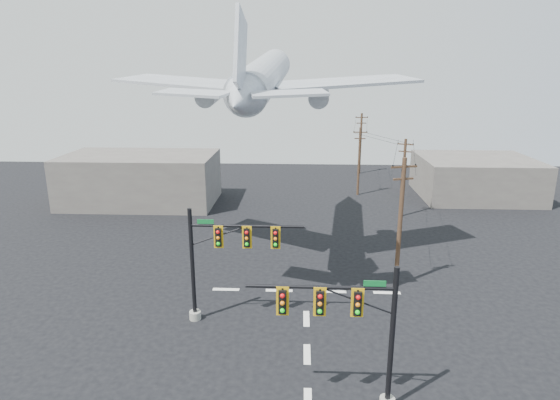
{
  "coord_description": "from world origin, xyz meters",
  "views": [
    {
      "loc": [
        -0.51,
        -19.74,
        16.03
      ],
      "look_at": [
        -1.62,
        5.0,
        9.03
      ],
      "focal_mm": 30.0,
      "sensor_mm": 36.0,
      "label": 1
    }
  ],
  "objects_px": {
    "utility_pole_a": "(400,221)",
    "signal_mast_near": "(355,331)",
    "airliner": "(263,77)",
    "utility_pole_b": "(403,177)",
    "utility_pole_c": "(359,160)",
    "utility_pole_d": "(361,142)",
    "signal_mast_far": "(220,259)"
  },
  "relations": [
    {
      "from": "signal_mast_far",
      "to": "utility_pole_b",
      "type": "relative_size",
      "value": 0.88
    },
    {
      "from": "utility_pole_c",
      "to": "airliner",
      "type": "bearing_deg",
      "value": -113.82
    },
    {
      "from": "utility_pole_a",
      "to": "signal_mast_near",
      "type": "bearing_deg",
      "value": -125.04
    },
    {
      "from": "signal_mast_near",
      "to": "utility_pole_c",
      "type": "relative_size",
      "value": 0.85
    },
    {
      "from": "utility_pole_c",
      "to": "airliner",
      "type": "xyz_separation_m",
      "value": [
        -10.6,
        -20.8,
        10.69
      ]
    },
    {
      "from": "utility_pole_a",
      "to": "utility_pole_c",
      "type": "height_order",
      "value": "utility_pole_a"
    },
    {
      "from": "utility_pole_d",
      "to": "airliner",
      "type": "height_order",
      "value": "airliner"
    },
    {
      "from": "signal_mast_far",
      "to": "utility_pole_a",
      "type": "xyz_separation_m",
      "value": [
        12.42,
        5.6,
        0.86
      ]
    },
    {
      "from": "signal_mast_near",
      "to": "utility_pole_a",
      "type": "height_order",
      "value": "utility_pole_a"
    },
    {
      "from": "signal_mast_near",
      "to": "airliner",
      "type": "relative_size",
      "value": 0.28
    },
    {
      "from": "signal_mast_far",
      "to": "airliner",
      "type": "bearing_deg",
      "value": 80.31
    },
    {
      "from": "signal_mast_near",
      "to": "utility_pole_d",
      "type": "distance_m",
      "value": 53.77
    },
    {
      "from": "signal_mast_far",
      "to": "utility_pole_c",
      "type": "distance_m",
      "value": 34.72
    },
    {
      "from": "signal_mast_far",
      "to": "airliner",
      "type": "height_order",
      "value": "airliner"
    },
    {
      "from": "utility_pole_a",
      "to": "airliner",
      "type": "relative_size",
      "value": 0.37
    },
    {
      "from": "airliner",
      "to": "utility_pole_c",
      "type": "bearing_deg",
      "value": -24.04
    },
    {
      "from": "utility_pole_a",
      "to": "utility_pole_d",
      "type": "xyz_separation_m",
      "value": [
        1.91,
        39.85,
        -0.28
      ]
    },
    {
      "from": "signal_mast_far",
      "to": "utility_pole_c",
      "type": "xyz_separation_m",
      "value": [
        12.57,
        32.36,
        0.27
      ]
    },
    {
      "from": "signal_mast_near",
      "to": "utility_pole_c",
      "type": "height_order",
      "value": "utility_pole_c"
    },
    {
      "from": "airliner",
      "to": "utility_pole_d",
      "type": "bearing_deg",
      "value": -17.06
    },
    {
      "from": "utility_pole_d",
      "to": "airliner",
      "type": "relative_size",
      "value": 0.35
    },
    {
      "from": "utility_pole_b",
      "to": "utility_pole_c",
      "type": "relative_size",
      "value": 0.99
    },
    {
      "from": "utility_pole_c",
      "to": "signal_mast_near",
      "type": "bearing_deg",
      "value": -93.71
    },
    {
      "from": "signal_mast_far",
      "to": "utility_pole_c",
      "type": "bearing_deg",
      "value": 68.76
    },
    {
      "from": "utility_pole_b",
      "to": "airliner",
      "type": "distance_m",
      "value": 21.35
    },
    {
      "from": "signal_mast_far",
      "to": "utility_pole_c",
      "type": "height_order",
      "value": "utility_pole_c"
    },
    {
      "from": "utility_pole_c",
      "to": "airliner",
      "type": "distance_m",
      "value": 25.68
    },
    {
      "from": "signal_mast_near",
      "to": "utility_pole_b",
      "type": "bearing_deg",
      "value": 74.54
    },
    {
      "from": "utility_pole_b",
      "to": "utility_pole_c",
      "type": "height_order",
      "value": "utility_pole_c"
    },
    {
      "from": "utility_pole_b",
      "to": "utility_pole_d",
      "type": "distance_m",
      "value": 22.36
    },
    {
      "from": "utility_pole_b",
      "to": "utility_pole_d",
      "type": "relative_size",
      "value": 0.93
    },
    {
      "from": "airliner",
      "to": "signal_mast_far",
      "type": "bearing_deg",
      "value": 173.27
    }
  ]
}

